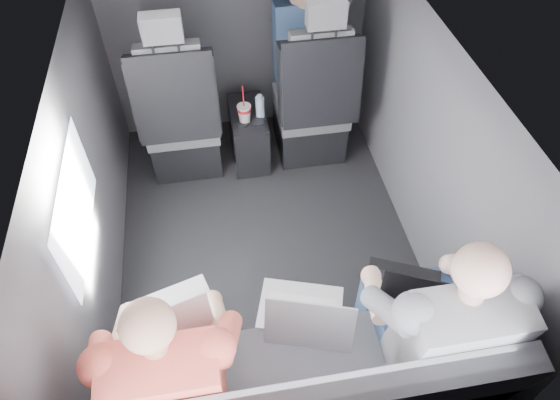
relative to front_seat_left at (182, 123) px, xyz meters
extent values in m
plane|color=black|center=(0.45, -0.84, -0.40)|extent=(2.60, 2.60, 0.00)
plane|color=#B2B2AD|center=(0.45, -0.84, 0.95)|extent=(2.60, 2.60, 0.00)
cube|color=#56565B|center=(-0.45, -0.84, 0.27)|extent=(0.02, 2.60, 1.35)
cube|color=#56565B|center=(1.35, -0.84, 0.27)|extent=(0.02, 2.60, 1.35)
cube|color=#56565B|center=(0.45, 0.46, 0.27)|extent=(1.80, 0.02, 1.35)
cube|color=white|center=(-0.43, -1.14, 0.50)|extent=(0.02, 0.75, 0.42)
cube|color=black|center=(0.90, -0.17, 0.40)|extent=(0.35, 0.11, 0.59)
cube|color=black|center=(0.00, 0.08, -0.25)|extent=(0.46, 0.48, 0.30)
cube|color=#59585D|center=(0.00, 0.06, -0.02)|extent=(0.48, 0.46, 0.14)
cube|color=#59585D|center=(0.00, -0.14, 0.35)|extent=(0.38, 0.18, 0.61)
cube|color=black|center=(-0.22, -0.14, 0.32)|extent=(0.08, 0.21, 0.53)
cube|color=black|center=(0.22, -0.14, 0.32)|extent=(0.08, 0.21, 0.53)
cube|color=black|center=(0.00, -0.20, 0.34)|extent=(0.50, 0.11, 0.58)
cube|color=#59585D|center=(0.00, -0.18, 0.79)|extent=(0.22, 0.10, 0.15)
cube|color=black|center=(0.90, 0.08, -0.25)|extent=(0.46, 0.48, 0.30)
cube|color=#59585D|center=(0.90, 0.06, -0.02)|extent=(0.48, 0.46, 0.14)
cube|color=#59585D|center=(0.90, -0.14, 0.35)|extent=(0.38, 0.18, 0.61)
cube|color=black|center=(0.68, -0.14, 0.32)|extent=(0.08, 0.21, 0.53)
cube|color=black|center=(1.12, -0.14, 0.32)|extent=(0.08, 0.21, 0.53)
cube|color=black|center=(0.90, -0.20, 0.34)|extent=(0.50, 0.11, 0.58)
cube|color=#59585D|center=(0.90, -0.18, 0.79)|extent=(0.22, 0.10, 0.15)
cube|color=black|center=(0.45, 0.04, -0.20)|extent=(0.24, 0.48, 0.40)
cylinder|color=black|center=(0.40, -0.08, 0.00)|extent=(0.09, 0.09, 0.01)
cylinder|color=black|center=(0.51, -0.08, 0.00)|extent=(0.09, 0.09, 0.01)
cube|color=#59585D|center=(0.45, -1.86, -0.18)|extent=(1.60, 0.50, 0.45)
cylinder|color=red|center=(0.42, -0.06, 0.10)|extent=(0.09, 0.09, 0.02)
cylinder|color=white|center=(0.42, -0.06, 0.12)|extent=(0.09, 0.09, 0.01)
cylinder|color=red|center=(0.42, -0.06, 0.21)|extent=(0.01, 0.01, 0.15)
cylinder|color=#9ABFD1|center=(0.53, -0.02, 0.07)|extent=(0.06, 0.06, 0.15)
cylinder|color=#9ABFD1|center=(0.53, -0.02, 0.16)|extent=(0.03, 0.03, 0.02)
cube|color=silver|center=(-0.06, -1.55, 0.19)|extent=(0.42, 0.35, 0.02)
cube|color=silver|center=(-0.06, -1.56, 0.20)|extent=(0.32, 0.22, 0.00)
cube|color=silver|center=(-0.06, -1.47, 0.20)|extent=(0.12, 0.09, 0.00)
cube|color=silver|center=(-0.06, -1.71, 0.32)|extent=(0.37, 0.17, 0.25)
cube|color=white|center=(-0.06, -1.71, 0.32)|extent=(0.32, 0.15, 0.21)
cube|color=#B7B7BC|center=(0.49, -1.62, 0.19)|extent=(0.42, 0.35, 0.02)
cube|color=silver|center=(0.49, -1.63, 0.20)|extent=(0.33, 0.22, 0.00)
cube|color=#B7B7BC|center=(0.49, -1.54, 0.20)|extent=(0.12, 0.09, 0.00)
cube|color=#B7B7BC|center=(0.49, -1.78, 0.32)|extent=(0.37, 0.18, 0.24)
cube|color=white|center=(0.49, -1.77, 0.32)|extent=(0.32, 0.15, 0.21)
cube|color=black|center=(0.97, -1.58, 0.19)|extent=(0.40, 0.35, 0.02)
cube|color=black|center=(0.97, -1.60, 0.20)|extent=(0.30, 0.23, 0.00)
cube|color=black|center=(0.97, -1.51, 0.20)|extent=(0.11, 0.09, 0.00)
cube|color=black|center=(0.97, -1.73, 0.31)|extent=(0.33, 0.20, 0.22)
cube|color=white|center=(0.97, -1.72, 0.30)|extent=(0.29, 0.17, 0.19)
cube|color=#2E2F33|center=(-0.18, -1.74, 0.11)|extent=(0.15, 0.43, 0.13)
cube|color=#2E2F33|center=(0.04, -1.74, 0.11)|extent=(0.15, 0.43, 0.13)
cube|color=#2E2F33|center=(-0.18, -1.51, -0.18)|extent=(0.13, 0.13, 0.45)
cube|color=#2E2F33|center=(0.04, -1.51, -0.18)|extent=(0.13, 0.13, 0.45)
cube|color=#D24545|center=(-0.07, -1.94, 0.36)|extent=(0.40, 0.27, 0.54)
sphere|color=tan|center=(-0.07, -1.91, 0.74)|extent=(0.18, 0.18, 0.18)
cylinder|color=tan|center=(-0.27, -1.66, 0.27)|extent=(0.11, 0.27, 0.12)
cylinder|color=tan|center=(0.13, -1.66, 0.27)|extent=(0.11, 0.27, 0.12)
cube|color=navy|center=(0.90, -1.74, 0.12)|extent=(0.16, 0.46, 0.14)
cube|color=navy|center=(1.13, -1.74, 0.12)|extent=(0.16, 0.46, 0.14)
cube|color=navy|center=(0.90, -1.50, -0.18)|extent=(0.14, 0.14, 0.45)
cube|color=navy|center=(1.13, -1.50, -0.18)|extent=(0.14, 0.14, 0.45)
cube|color=gray|center=(1.02, -1.94, 0.37)|extent=(0.42, 0.28, 0.56)
sphere|color=beige|center=(1.02, -1.91, 0.78)|extent=(0.19, 0.19, 0.19)
cylinder|color=beige|center=(0.81, -1.66, 0.28)|extent=(0.12, 0.29, 0.12)
cylinder|color=beige|center=(1.22, -1.66, 0.28)|extent=(0.12, 0.29, 0.12)
cube|color=navy|center=(0.87, 0.24, 0.38)|extent=(0.39, 0.25, 0.56)
cube|color=navy|center=(0.87, 0.30, 0.09)|extent=(0.33, 0.39, 0.12)
camera|label=1|loc=(0.21, -2.71, 2.14)|focal=32.00mm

